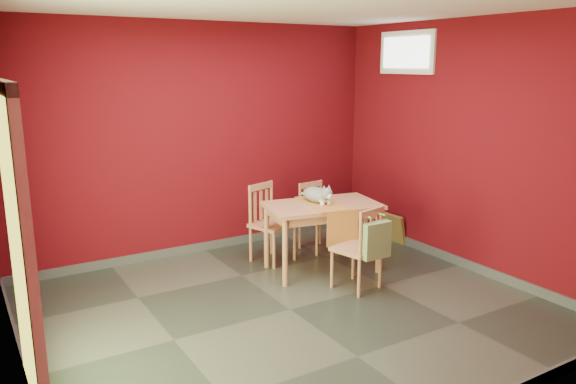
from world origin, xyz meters
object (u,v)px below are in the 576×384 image
chair_far_left (270,222)px  tote_bag (376,240)px  chair_far_right (317,216)px  dining_table (322,212)px  chair_near (360,247)px  cat (316,192)px  picture_frame (393,228)px

chair_far_left → tote_bag: size_ratio=2.10×
chair_far_left → chair_far_right: bearing=5.2°
dining_table → chair_far_right: chair_far_right is taller
chair_far_left → chair_near: chair_far_left is taller
dining_table → tote_bag: (0.05, -0.85, -0.09)m
tote_bag → cat: size_ratio=0.94×
dining_table → chair_near: bearing=-88.5°
chair_far_left → picture_frame: chair_far_left is taller
chair_far_right → tote_bag: bearing=-102.0°
dining_table → cat: 0.23m
chair_far_right → chair_near: (-0.35, -1.27, 0.02)m
tote_bag → cat: bearing=93.8°
chair_near → chair_far_right: bearing=74.8°
chair_near → picture_frame: size_ratio=2.36×
chair_far_right → cat: size_ratio=1.81×
chair_near → tote_bag: 0.24m
chair_far_left → chair_near: 1.26m
tote_bag → cat: 0.99m
chair_far_right → chair_near: 1.32m
chair_far_right → picture_frame: bearing=-16.1°
chair_far_left → tote_bag: (0.38, -1.42, 0.11)m
chair_near → picture_frame: 1.68m
dining_table → chair_far_left: size_ratio=1.46×
picture_frame → chair_far_right: bearing=163.9°
chair_far_right → tote_bag: 1.52m
chair_far_left → tote_bag: chair_far_left is taller
chair_far_right → tote_bag: size_ratio=1.92×
chair_far_right → picture_frame: chair_far_right is taller
tote_bag → picture_frame: 1.81m
cat → picture_frame: 1.55m
chair_far_right → chair_near: bearing=-105.2°
chair_near → tote_bag: bearing=-81.4°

